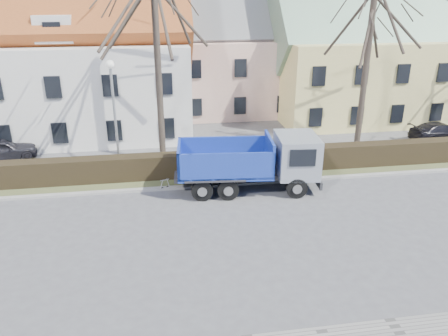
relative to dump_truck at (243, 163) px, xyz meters
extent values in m
plane|color=#4D4D50|center=(-1.87, -3.98, -1.45)|extent=(120.00, 120.00, 0.00)
cube|color=gray|center=(-1.87, 0.62, -1.39)|extent=(80.00, 0.30, 0.12)
cube|color=#49502D|center=(-1.87, 2.22, -1.40)|extent=(80.00, 3.00, 0.10)
cube|color=black|center=(-1.87, 2.02, -0.80)|extent=(60.00, 0.90, 1.30)
imported|color=black|center=(-13.30, 6.12, -0.76)|extent=(4.32, 3.02, 1.37)
imported|color=black|center=(14.50, 5.66, -0.84)|extent=(4.35, 2.17, 1.21)
camera|label=1|loc=(-4.04, -19.65, 7.89)|focal=35.00mm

